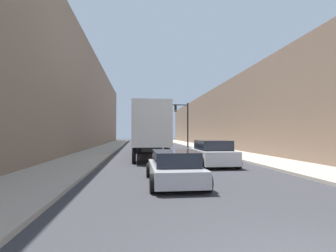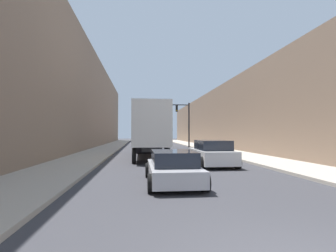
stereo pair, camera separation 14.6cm
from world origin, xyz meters
name	(u,v)px [view 2 (the right image)]	position (x,y,z in m)	size (l,w,h in m)	color
sidewalk_right	(208,148)	(6.50, 30.00, 0.07)	(3.45, 80.00, 0.15)	#B2A899
sidewalk_left	(106,149)	(-6.50, 30.00, 0.07)	(3.45, 80.00, 0.15)	#B2A899
building_right	(243,117)	(11.23, 30.00, 4.16)	(6.00, 80.00, 8.33)	#846B56
building_left	(67,97)	(-11.23, 30.00, 6.45)	(6.00, 80.00, 12.91)	#846B56
semi_truck	(149,129)	(-1.56, 18.69, 2.31)	(2.54, 11.97, 4.11)	silver
sedan_car	(173,168)	(-1.02, 6.98, 0.62)	(2.06, 4.45, 1.28)	#B7B7BC
suv_car	(212,153)	(2.09, 12.42, 0.74)	(2.25, 4.60, 1.55)	silver
traffic_signal_gantry	(175,115)	(2.69, 33.13, 4.53)	(7.09, 0.35, 6.29)	black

